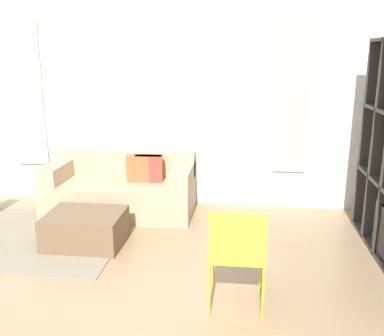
# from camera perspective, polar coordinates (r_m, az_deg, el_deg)

# --- Properties ---
(ground_plane) EXTENTS (16.00, 16.00, 0.00)m
(ground_plane) POSITION_cam_1_polar(r_m,az_deg,el_deg) (3.54, -14.08, -19.97)
(ground_plane) COLOR #9E7F5B
(wall_back) EXTENTS (6.97, 0.11, 2.70)m
(wall_back) POSITION_cam_1_polar(r_m,az_deg,el_deg) (5.74, -4.78, 8.51)
(wall_back) COLOR white
(wall_back) RESTS_ON ground_plane
(area_rug) EXTENTS (2.11, 1.67, 0.01)m
(area_rug) POSITION_cam_1_polar(r_m,az_deg,el_deg) (5.20, -20.82, -8.61)
(area_rug) COLOR gray
(area_rug) RESTS_ON ground_plane
(couch_main) EXTENTS (1.87, 0.84, 0.76)m
(couch_main) POSITION_cam_1_polar(r_m,az_deg,el_deg) (5.60, -9.33, -2.84)
(couch_main) COLOR tan
(couch_main) RESTS_ON ground_plane
(ottoman) EXTENTS (0.81, 0.64, 0.35)m
(ottoman) POSITION_cam_1_polar(r_m,az_deg,el_deg) (4.79, -14.01, -7.86)
(ottoman) COLOR brown
(ottoman) RESTS_ON ground_plane
(folding_chair) EXTENTS (0.44, 0.46, 0.86)m
(folding_chair) POSITION_cam_1_polar(r_m,az_deg,el_deg) (3.44, 6.05, -10.69)
(folding_chair) COLOR gold
(folding_chair) RESTS_ON ground_plane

